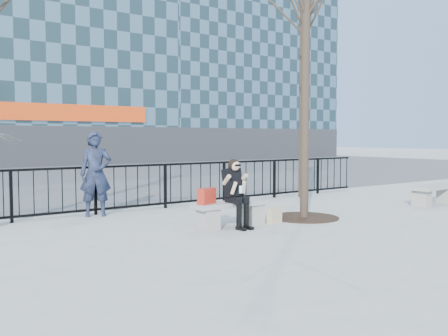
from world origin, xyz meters
TOP-DOWN VIEW (x-y plane):
  - ground at (0.00, 0.00)m, footprint 120.00×120.00m
  - street_surface at (0.00, 15.00)m, footprint 60.00×23.00m
  - railing at (0.00, 3.00)m, footprint 14.00×0.06m
  - building_right at (20.00, 27.00)m, footprint 16.20×10.20m
  - tree_right at (4.50, 2.60)m, footprint 2.80×2.80m
  - tree_grate at (1.90, -0.10)m, footprint 1.50×1.50m
  - bench_main at (0.00, 0.00)m, footprint 1.65×0.46m
  - bench_second at (6.18, -0.56)m, footprint 1.69×0.47m
  - seated_woman at (0.00, -0.16)m, footprint 0.50×0.64m
  - handbag at (-0.57, 0.02)m, footprint 0.40×0.28m
  - shopping_bag at (0.92, -0.24)m, footprint 0.36×0.18m
  - standing_man at (-1.67, 2.80)m, footprint 0.80×0.66m

SIDE VIEW (x-z plane):
  - ground at x=0.00m, z-range 0.00..0.00m
  - street_surface at x=0.00m, z-range 0.00..0.01m
  - tree_grate at x=1.90m, z-range 0.00..0.02m
  - shopping_bag at x=0.92m, z-range 0.00..0.32m
  - bench_main at x=0.00m, z-range 0.06..0.55m
  - bench_second at x=6.18m, z-range 0.06..0.56m
  - railing at x=0.00m, z-range 0.00..1.11m
  - handbag at x=-0.57m, z-range 0.49..0.79m
  - seated_woman at x=0.00m, z-range 0.00..1.34m
  - standing_man at x=-1.67m, z-range 0.00..1.89m
  - tree_right at x=4.50m, z-range 1.74..8.74m
  - building_right at x=20.00m, z-range 0.00..20.60m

